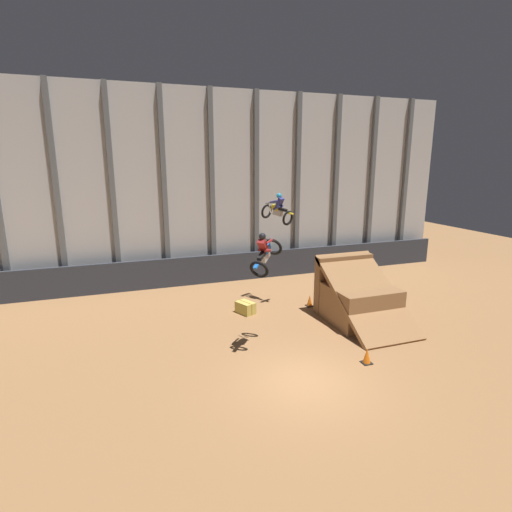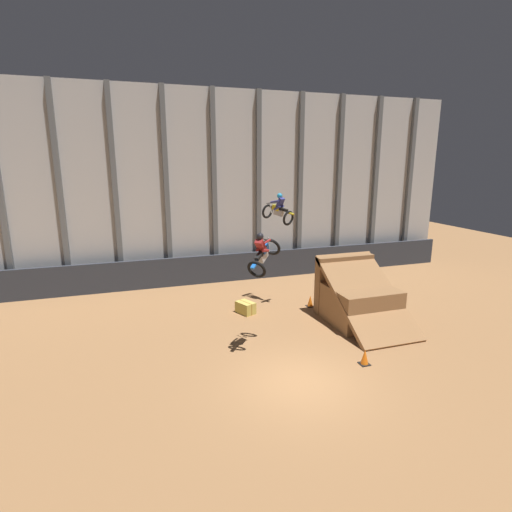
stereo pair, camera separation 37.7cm
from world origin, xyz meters
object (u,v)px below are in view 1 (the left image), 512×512
Objects in this scene: dirt_ramp at (356,298)px; traffic_cone_near_ramp at (310,301)px; rider_bike_left_air at (265,253)px; rider_bike_right_air at (278,210)px; hay_bale_trackside at (245,308)px; traffic_cone_arena_edge at (367,356)px.

dirt_ramp reaches higher than traffic_cone_near_ramp.
rider_bike_right_air reaches higher than rider_bike_left_air.
rider_bike_left_air is 6.38m from traffic_cone_near_ramp.
dirt_ramp is at bearing -26.17° from hay_bale_trackside.
traffic_cone_arena_edge is at bearing -117.41° from dirt_ramp.
hay_bale_trackside is (-2.63, 6.12, -0.00)m from traffic_cone_arena_edge.
traffic_cone_arena_edge is (-1.99, -3.84, -0.73)m from dirt_ramp.
hay_bale_trackside is (0.45, 3.83, -3.56)m from rider_bike_left_air.
traffic_cone_near_ramp is at bearing -2.58° from hay_bale_trackside.
traffic_cone_near_ramp and traffic_cone_arena_edge have the same top height.
dirt_ramp is 5.20m from hay_bale_trackside.
traffic_cone_near_ramp is at bearing 120.96° from dirt_ramp.
dirt_ramp is 7.73× the size of traffic_cone_arena_edge.
dirt_ramp is 7.73× the size of traffic_cone_near_ramp.
rider_bike_right_air is 4.83m from traffic_cone_near_ramp.
rider_bike_left_air is (-5.08, -1.56, 2.84)m from dirt_ramp.
traffic_cone_near_ramp is (1.37, -1.04, -4.51)m from rider_bike_right_air.
rider_bike_right_air is 5.01m from hay_bale_trackside.
traffic_cone_arena_edge is at bearing 8.38° from rider_bike_left_air.
dirt_ramp is 2.63× the size of rider_bike_left_air.
traffic_cone_arena_edge is at bearing -96.89° from traffic_cone_near_ramp.
rider_bike_right_air reaches higher than hay_bale_trackside.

